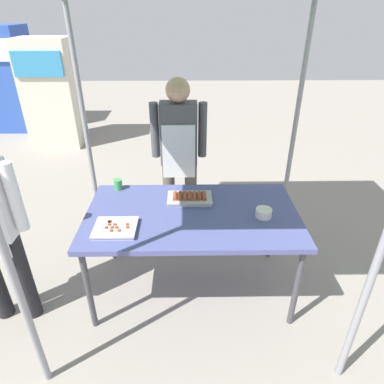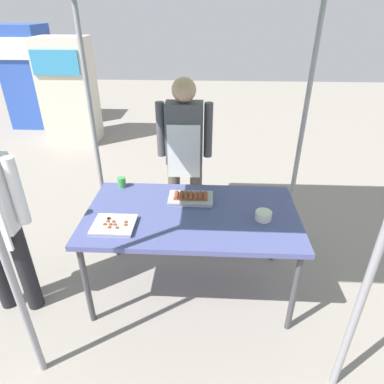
# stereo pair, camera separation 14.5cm
# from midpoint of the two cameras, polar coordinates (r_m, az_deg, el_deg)

# --- Properties ---
(ground_plane) EXTENTS (18.00, 18.00, 0.00)m
(ground_plane) POSITION_cam_midpoint_polar(r_m,az_deg,el_deg) (2.99, -1.42, -15.72)
(ground_plane) COLOR gray
(stall_table) EXTENTS (1.60, 0.90, 0.75)m
(stall_table) POSITION_cam_midpoint_polar(r_m,az_deg,el_deg) (2.55, -1.61, -4.56)
(stall_table) COLOR #4C518C
(stall_table) RESTS_ON ground
(tray_grilled_sausages) EXTENTS (0.35, 0.22, 0.06)m
(tray_grilled_sausages) POSITION_cam_midpoint_polar(r_m,az_deg,el_deg) (2.66, -1.96, -1.05)
(tray_grilled_sausages) COLOR #ADADB2
(tray_grilled_sausages) RESTS_ON stall_table
(tray_meat_skewers) EXTENTS (0.29, 0.25, 0.04)m
(tray_meat_skewers) POSITION_cam_midpoint_polar(r_m,az_deg,el_deg) (2.40, -14.67, -6.03)
(tray_meat_skewers) COLOR silver
(tray_meat_skewers) RESTS_ON stall_table
(condiment_bowl) EXTENTS (0.12, 0.12, 0.07)m
(condiment_bowl) POSITION_cam_midpoint_polar(r_m,az_deg,el_deg) (2.49, 10.54, -3.57)
(condiment_bowl) COLOR silver
(condiment_bowl) RESTS_ON stall_table
(drink_cup_near_edge) EXTENTS (0.07, 0.07, 0.09)m
(drink_cup_near_edge) POSITION_cam_midpoint_polar(r_m,az_deg,el_deg) (2.90, -13.93, 1.24)
(drink_cup_near_edge) COLOR #3F994C
(drink_cup_near_edge) RESTS_ON stall_table
(vendor_woman) EXTENTS (0.52, 0.23, 1.58)m
(vendor_woman) POSITION_cam_midpoint_polar(r_m,az_deg,el_deg) (3.18, -3.55, 7.45)
(vendor_woman) COLOR #595147
(vendor_woman) RESTS_ON ground
(neighbor_stall_left) EXTENTS (0.77, 0.78, 1.83)m
(neighbor_stall_left) POSITION_cam_midpoint_polar(r_m,az_deg,el_deg) (7.37, -29.27, 16.45)
(neighbor_stall_left) COLOR #2D51B2
(neighbor_stall_left) RESTS_ON ground
(neighbor_stall_right) EXTENTS (0.81, 0.65, 1.70)m
(neighbor_stall_right) POSITION_cam_midpoint_polar(r_m,az_deg,el_deg) (6.14, -23.48, 15.14)
(neighbor_stall_right) COLOR beige
(neighbor_stall_right) RESTS_ON ground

